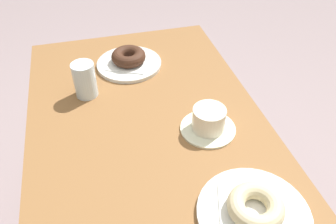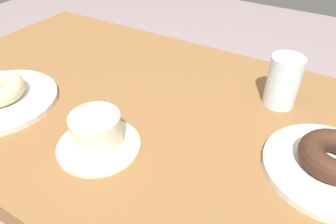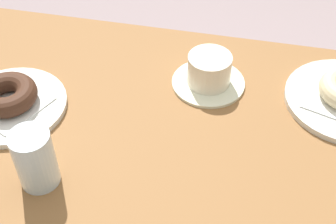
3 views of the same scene
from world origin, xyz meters
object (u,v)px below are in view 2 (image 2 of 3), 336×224
plate_sugar_ring (0,100)px  coffee_cup (97,134)px  donut_chocolate_ring (335,157)px  water_glass (283,81)px  plate_chocolate_ring (330,169)px

plate_sugar_ring → coffee_cup: size_ratio=1.61×
donut_chocolate_ring → plate_sugar_ring: 0.64m
water_glass → coffee_cup: bearing=-128.3°
plate_chocolate_ring → plate_sugar_ring: size_ratio=0.90×
donut_chocolate_ring → water_glass: 0.19m
coffee_cup → donut_chocolate_ring: bearing=22.2°
plate_chocolate_ring → water_glass: bearing=129.6°
plate_chocolate_ring → plate_sugar_ring: same height
water_glass → plate_chocolate_ring: bearing=-50.4°
plate_chocolate_ring → plate_sugar_ring: (-0.62, -0.15, 0.00)m
water_glass → coffee_cup: size_ratio=0.72×
donut_chocolate_ring → coffee_cup: bearing=-157.8°
plate_chocolate_ring → donut_chocolate_ring: 0.03m
plate_sugar_ring → water_glass: 0.58m
plate_sugar_ring → coffee_cup: bearing=0.7°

